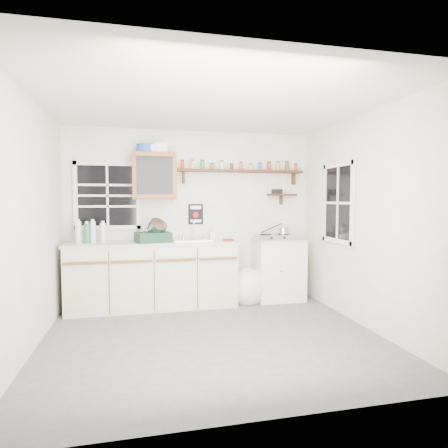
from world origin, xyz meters
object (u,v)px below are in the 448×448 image
at_px(upper_cabinet, 155,176).
at_px(spice_shelf, 241,170).
at_px(dish_rack, 154,234).
at_px(hotplate, 274,237).
at_px(main_cabinet, 154,274).
at_px(right_cabinet, 278,269).

distance_m(upper_cabinet, spice_shelf, 1.28).
xyz_separation_m(spice_shelf, dish_rack, (-1.30, -0.31, -0.91)).
xyz_separation_m(dish_rack, hotplate, (1.76, 0.10, -0.08)).
bearing_deg(dish_rack, hotplate, -11.24).
bearing_deg(main_cabinet, right_cabinet, 0.79).
relative_size(right_cabinet, hotplate, 1.60).
bearing_deg(main_cabinet, upper_cabinet, 76.32).
bearing_deg(right_cabinet, spice_shelf, 160.27).
distance_m(right_cabinet, upper_cabinet, 2.26).
bearing_deg(main_cabinet, spice_shelf, 9.21).
relative_size(right_cabinet, dish_rack, 1.78).
relative_size(upper_cabinet, dish_rack, 1.27).
bearing_deg(upper_cabinet, dish_rack, -95.55).
bearing_deg(main_cabinet, dish_rack, -83.29).
distance_m(dish_rack, hotplate, 1.76).
bearing_deg(dish_rack, main_cabinet, 82.11).
relative_size(spice_shelf, hotplate, 3.37).
height_order(upper_cabinet, dish_rack, upper_cabinet).
bearing_deg(upper_cabinet, right_cabinet, -3.76).
xyz_separation_m(right_cabinet, spice_shelf, (-0.52, 0.19, 1.48)).
distance_m(spice_shelf, hotplate, 1.11).
height_order(right_cabinet, upper_cabinet, upper_cabinet).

